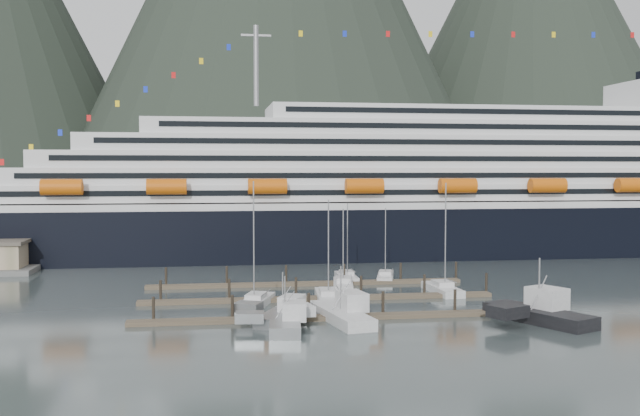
{
  "coord_description": "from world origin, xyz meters",
  "views": [
    {
      "loc": [
        -19.69,
        -95.85,
        17.69
      ],
      "look_at": [
        -2.02,
        22.0,
        11.44
      ],
      "focal_mm": 42.0,
      "sensor_mm": 36.0,
      "label": 1
    }
  ],
  "objects_px": {
    "trawler_c": "(340,313)",
    "trawler_d": "(538,314)",
    "sailboat_b": "(256,302)",
    "sailboat_h": "(442,290)",
    "sailboat_c": "(343,285)",
    "sailboat_d": "(328,298)",
    "sailboat_f": "(346,278)",
    "cruise_ship": "(448,196)",
    "trawler_a": "(282,313)",
    "sailboat_g": "(385,277)",
    "trawler_b": "(284,322)"
  },
  "relations": [
    {
      "from": "trawler_c",
      "to": "trawler_d",
      "type": "distance_m",
      "value": 22.89
    },
    {
      "from": "sailboat_b",
      "to": "sailboat_h",
      "type": "relative_size",
      "value": 1.02
    },
    {
      "from": "sailboat_c",
      "to": "sailboat_d",
      "type": "bearing_deg",
      "value": 168.86
    },
    {
      "from": "sailboat_f",
      "to": "trawler_c",
      "type": "bearing_deg",
      "value": 169.4
    },
    {
      "from": "cruise_ship",
      "to": "sailboat_h",
      "type": "relative_size",
      "value": 12.9
    },
    {
      "from": "sailboat_f",
      "to": "sailboat_h",
      "type": "bearing_deg",
      "value": -139.4
    },
    {
      "from": "sailboat_b",
      "to": "sailboat_h",
      "type": "xyz_separation_m",
      "value": [
        26.93,
        6.1,
        0.01
      ]
    },
    {
      "from": "sailboat_d",
      "to": "trawler_a",
      "type": "xyz_separation_m",
      "value": [
        -7.31,
        -11.5,
        0.4
      ]
    },
    {
      "from": "cruise_ship",
      "to": "trawler_d",
      "type": "distance_m",
      "value": 71.91
    },
    {
      "from": "sailboat_h",
      "to": "trawler_c",
      "type": "distance_m",
      "value": 24.8
    },
    {
      "from": "trawler_a",
      "to": "trawler_d",
      "type": "relative_size",
      "value": 0.82
    },
    {
      "from": "sailboat_g",
      "to": "trawler_d",
      "type": "xyz_separation_m",
      "value": [
        9.6,
        -35.06,
        0.61
      ]
    },
    {
      "from": "sailboat_c",
      "to": "sailboat_d",
      "type": "distance_m",
      "value": 11.25
    },
    {
      "from": "sailboat_d",
      "to": "sailboat_h",
      "type": "relative_size",
      "value": 0.87
    },
    {
      "from": "sailboat_c",
      "to": "sailboat_d",
      "type": "height_order",
      "value": "sailboat_d"
    },
    {
      "from": "sailboat_f",
      "to": "trawler_d",
      "type": "xyz_separation_m",
      "value": [
        15.93,
        -35.06,
        0.59
      ]
    },
    {
      "from": "sailboat_b",
      "to": "trawler_d",
      "type": "relative_size",
      "value": 1.17
    },
    {
      "from": "sailboat_g",
      "to": "trawler_d",
      "type": "distance_m",
      "value": 36.36
    },
    {
      "from": "cruise_ship",
      "to": "trawler_a",
      "type": "relative_size",
      "value": 18.09
    },
    {
      "from": "sailboat_h",
      "to": "trawler_c",
      "type": "relative_size",
      "value": 1.15
    },
    {
      "from": "sailboat_g",
      "to": "trawler_c",
      "type": "bearing_deg",
      "value": 172.59
    },
    {
      "from": "trawler_c",
      "to": "trawler_a",
      "type": "bearing_deg",
      "value": 67.71
    },
    {
      "from": "sailboat_c",
      "to": "sailboat_h",
      "type": "xyz_separation_m",
      "value": [
        13.26,
        -6.29,
        0.04
      ]
    },
    {
      "from": "cruise_ship",
      "to": "trawler_a",
      "type": "bearing_deg",
      "value": -122.62
    },
    {
      "from": "sailboat_b",
      "to": "sailboat_c",
      "type": "distance_m",
      "value": 18.44
    },
    {
      "from": "trawler_d",
      "to": "sailboat_c",
      "type": "bearing_deg",
      "value": 7.68
    },
    {
      "from": "sailboat_g",
      "to": "sailboat_c",
      "type": "bearing_deg",
      "value": 147.81
    },
    {
      "from": "sailboat_h",
      "to": "trawler_a",
      "type": "height_order",
      "value": "sailboat_h"
    },
    {
      "from": "sailboat_c",
      "to": "sailboat_g",
      "type": "bearing_deg",
      "value": -37.81
    },
    {
      "from": "trawler_a",
      "to": "trawler_c",
      "type": "bearing_deg",
      "value": -77.33
    },
    {
      "from": "sailboat_d",
      "to": "sailboat_h",
      "type": "xyz_separation_m",
      "value": [
        17.24,
        4.23,
        0.03
      ]
    },
    {
      "from": "sailboat_b",
      "to": "trawler_d",
      "type": "height_order",
      "value": "sailboat_b"
    },
    {
      "from": "sailboat_b",
      "to": "sailboat_d",
      "type": "relative_size",
      "value": 1.18
    },
    {
      "from": "sailboat_f",
      "to": "sailboat_h",
      "type": "xyz_separation_m",
      "value": [
        11.33,
        -13.89,
        0.04
      ]
    },
    {
      "from": "sailboat_d",
      "to": "trawler_b",
      "type": "bearing_deg",
      "value": 160.43
    },
    {
      "from": "sailboat_h",
      "to": "trawler_d",
      "type": "xyz_separation_m",
      "value": [
        4.61,
        -21.17,
        0.55
      ]
    },
    {
      "from": "sailboat_f",
      "to": "sailboat_d",
      "type": "bearing_deg",
      "value": 163.32
    },
    {
      "from": "trawler_a",
      "to": "trawler_c",
      "type": "xyz_separation_m",
      "value": [
        6.63,
        -1.39,
        0.07
      ]
    },
    {
      "from": "trawler_b",
      "to": "trawler_d",
      "type": "xyz_separation_m",
      "value": [
        29.44,
        -0.08,
        0.15
      ]
    },
    {
      "from": "sailboat_h",
      "to": "trawler_b",
      "type": "bearing_deg",
      "value": 127.67
    },
    {
      "from": "trawler_b",
      "to": "cruise_ship",
      "type": "bearing_deg",
      "value": -25.07
    },
    {
      "from": "sailboat_h",
      "to": "sailboat_c",
      "type": "bearing_deg",
      "value": 61.95
    },
    {
      "from": "sailboat_d",
      "to": "trawler_d",
      "type": "bearing_deg",
      "value": -123.13
    },
    {
      "from": "sailboat_b",
      "to": "sailboat_c",
      "type": "xyz_separation_m",
      "value": [
        13.66,
        12.39,
        -0.03
      ]
    },
    {
      "from": "sailboat_b",
      "to": "sailboat_d",
      "type": "distance_m",
      "value": 9.86
    },
    {
      "from": "trawler_c",
      "to": "sailboat_g",
      "type": "bearing_deg",
      "value": -33.04
    },
    {
      "from": "trawler_b",
      "to": "trawler_d",
      "type": "distance_m",
      "value": 29.44
    },
    {
      "from": "cruise_ship",
      "to": "sailboat_h",
      "type": "distance_m",
      "value": 52.92
    },
    {
      "from": "sailboat_c",
      "to": "trawler_b",
      "type": "height_order",
      "value": "sailboat_c"
    },
    {
      "from": "sailboat_g",
      "to": "trawler_a",
      "type": "xyz_separation_m",
      "value": [
        -19.56,
        -29.63,
        0.43
      ]
    }
  ]
}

